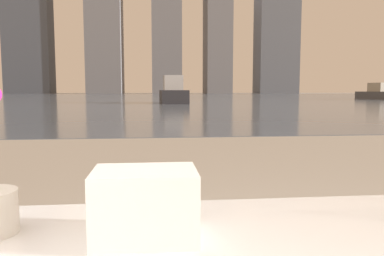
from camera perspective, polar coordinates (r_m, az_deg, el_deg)
name	(u,v)px	position (r m, az deg, el deg)	size (l,w,h in m)	color
towel_stack	(145,204)	(0.88, -7.16, -11.43)	(0.24, 0.17, 0.16)	white
harbor_water	(154,96)	(62.02, -5.78, 4.86)	(180.00, 110.00, 0.01)	slate
harbor_boat_0	(378,93)	(42.93, 26.43, 4.74)	(2.68, 4.75, 1.69)	#4C4C51
harbor_boat_5	(173,93)	(26.89, -2.90, 5.30)	(1.88, 5.24, 1.95)	#2D2D33
skyline_tower_1	(104,12)	(121.21, -13.21, 16.76)	(10.28, 12.67, 48.87)	slate
skyline_tower_2	(166,0)	(121.29, -3.97, 18.89)	(9.00, 10.04, 57.15)	slate
skyline_tower_4	(276,45)	(125.20, 12.70, 12.28)	(12.52, 9.29, 31.03)	slate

